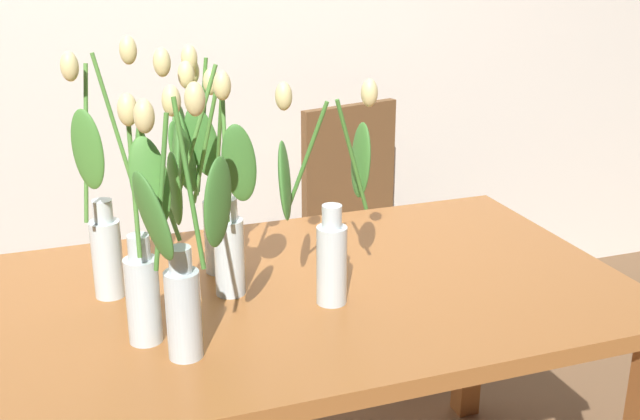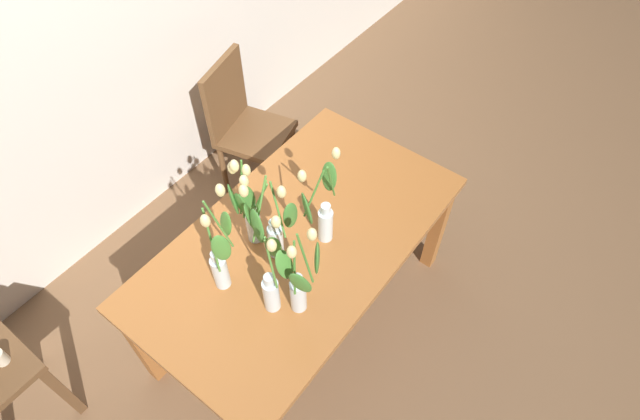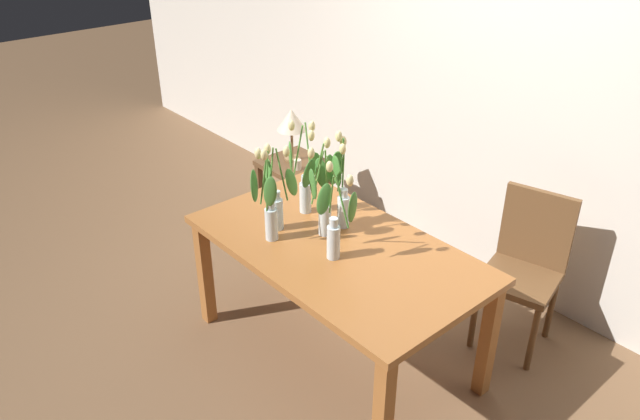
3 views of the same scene
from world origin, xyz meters
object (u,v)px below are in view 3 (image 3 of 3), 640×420
(tulip_vase_3, at_px, (323,194))
(side_table, at_px, (294,176))
(tulip_vase_5, at_px, (305,183))
(dining_table, at_px, (336,259))
(tulip_vase_1, at_px, (278,200))
(pillar_candle, at_px, (298,165))
(tulip_vase_2, at_px, (341,195))
(dining_chair, at_px, (526,262))
(table_lamp, at_px, (291,121))
(tulip_vase_4, at_px, (335,227))
(tulip_vase_0, at_px, (268,210))

(tulip_vase_3, bearing_deg, side_table, 148.10)
(side_table, bearing_deg, tulip_vase_5, -35.30)
(dining_table, xyz_separation_m, tulip_vase_5, (-0.38, 0.10, 0.28))
(dining_table, bearing_deg, tulip_vase_1, -156.97)
(dining_table, distance_m, pillar_candle, 1.36)
(tulip_vase_2, xyz_separation_m, side_table, (-1.16, 0.59, -0.49))
(tulip_vase_1, height_order, dining_chair, tulip_vase_1)
(tulip_vase_3, height_order, pillar_candle, tulip_vase_3)
(tulip_vase_2, distance_m, tulip_vase_5, 0.24)
(dining_chair, height_order, side_table, dining_chair)
(tulip_vase_3, bearing_deg, dining_chair, 50.30)
(tulip_vase_1, distance_m, side_table, 1.41)
(tulip_vase_2, xyz_separation_m, tulip_vase_3, (-0.01, -0.12, 0.05))
(tulip_vase_1, bearing_deg, tulip_vase_2, 58.48)
(dining_table, bearing_deg, side_table, 150.00)
(tulip_vase_1, relative_size, tulip_vase_5, 0.88)
(tulip_vase_5, bearing_deg, dining_table, -14.38)
(pillar_candle, bearing_deg, table_lamp, 153.62)
(side_table, bearing_deg, pillar_candle, -25.95)
(tulip_vase_1, bearing_deg, tulip_vase_4, 7.71)
(tulip_vase_1, distance_m, dining_chair, 1.45)
(tulip_vase_1, distance_m, table_lamp, 1.36)
(tulip_vase_4, height_order, dining_chair, tulip_vase_4)
(tulip_vase_3, bearing_deg, table_lamp, 148.23)
(tulip_vase_0, bearing_deg, tulip_vase_5, 107.30)
(dining_table, bearing_deg, tulip_vase_2, 131.83)
(side_table, relative_size, pillar_candle, 7.33)
(table_lamp, bearing_deg, side_table, -27.74)
(dining_table, distance_m, dining_chair, 1.10)
(dining_table, bearing_deg, dining_chair, 57.50)
(tulip_vase_0, height_order, tulip_vase_2, tulip_vase_2)
(pillar_candle, bearing_deg, tulip_vase_0, -45.74)
(side_table, bearing_deg, tulip_vase_2, -27.08)
(dining_table, distance_m, tulip_vase_0, 0.45)
(dining_chair, bearing_deg, tulip_vase_3, -129.70)
(dining_chair, distance_m, pillar_candle, 1.78)
(tulip_vase_2, height_order, pillar_candle, tulip_vase_2)
(dining_chair, xyz_separation_m, table_lamp, (-1.92, -0.16, 0.33))
(tulip_vase_0, bearing_deg, table_lamp, 136.60)
(tulip_vase_0, xyz_separation_m, tulip_vase_4, (0.35, 0.15, -0.01))
(dining_table, height_order, dining_chair, dining_chair)
(tulip_vase_3, distance_m, tulip_vase_4, 0.26)
(side_table, height_order, table_lamp, table_lamp)
(tulip_vase_3, xyz_separation_m, table_lamp, (-1.18, 0.73, -0.12))
(tulip_vase_1, distance_m, tulip_vase_5, 0.24)
(tulip_vase_0, bearing_deg, tulip_vase_1, 116.72)
(dining_table, xyz_separation_m, side_table, (-1.30, 0.75, -0.22))
(tulip_vase_1, bearing_deg, side_table, 137.75)
(tulip_vase_0, height_order, tulip_vase_1, tulip_vase_0)
(dining_table, xyz_separation_m, pillar_candle, (-1.17, 0.69, -0.06))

